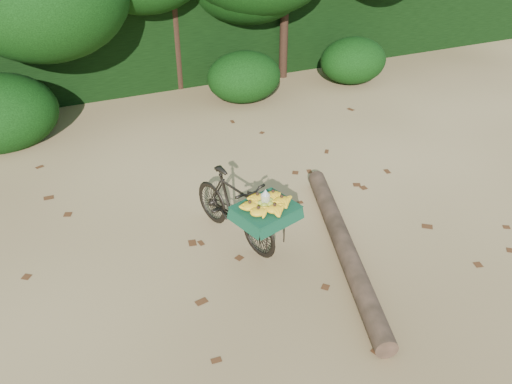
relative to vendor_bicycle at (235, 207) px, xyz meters
name	(u,v)px	position (x,y,z in m)	size (l,w,h in m)	color
ground	(261,237)	(0.31, -0.10, -0.48)	(80.00, 80.00, 0.00)	tan
vendor_bicycle	(235,207)	(0.00, 0.00, 0.00)	(1.03, 1.75, 0.95)	black
fallen_log	(344,246)	(1.12, -0.83, -0.36)	(0.24, 0.24, 3.33)	brown
hedge_backdrop	(143,38)	(0.31, 6.20, 0.42)	(26.00, 1.80, 1.80)	black
bush_clumps	(196,87)	(0.81, 4.20, -0.03)	(8.80, 1.70, 0.90)	black
leaf_litter	(242,211)	(0.31, 0.55, -0.48)	(7.00, 7.30, 0.01)	#4B2814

